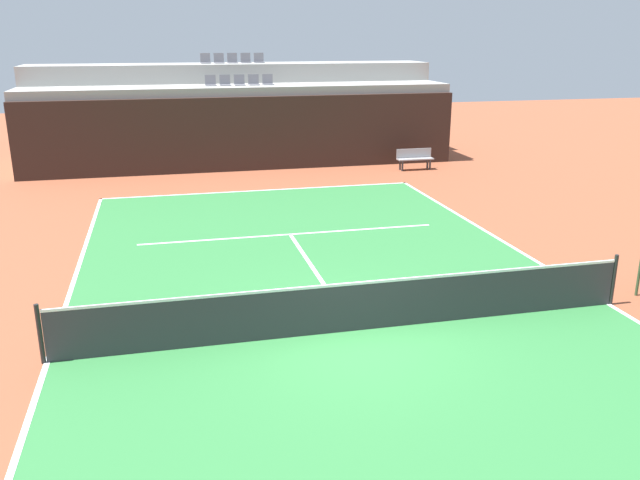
% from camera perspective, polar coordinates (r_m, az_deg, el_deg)
% --- Properties ---
extents(ground_plane, '(80.00, 80.00, 0.00)m').
position_cam_1_polar(ground_plane, '(12.55, 3.03, -7.84)').
color(ground_plane, brown).
extents(court_surface, '(11.00, 24.00, 0.01)m').
position_cam_1_polar(court_surface, '(12.55, 3.03, -7.82)').
color(court_surface, '#2D7238').
rests_on(court_surface, ground_plane).
extents(baseline_far, '(11.00, 0.10, 0.00)m').
position_cam_1_polar(baseline_far, '(23.67, -5.16, 4.29)').
color(baseline_far, white).
rests_on(baseline_far, court_surface).
extents(sideline_left, '(0.10, 24.00, 0.00)m').
position_cam_1_polar(sideline_left, '(12.30, -22.51, -9.73)').
color(sideline_left, white).
rests_on(sideline_left, court_surface).
extents(sideline_right, '(0.10, 24.00, 0.00)m').
position_cam_1_polar(sideline_right, '(14.93, 23.62, -5.08)').
color(sideline_right, white).
rests_on(sideline_right, court_surface).
extents(service_line_far, '(8.26, 0.10, 0.00)m').
position_cam_1_polar(service_line_far, '(18.37, -2.59, 0.49)').
color(service_line_far, white).
rests_on(service_line_far, court_surface).
extents(centre_service_line, '(0.10, 6.40, 0.00)m').
position_cam_1_polar(centre_service_line, '(15.40, -0.32, -2.87)').
color(centre_service_line, white).
rests_on(centre_service_line, court_surface).
extents(back_wall, '(17.69, 0.30, 2.96)m').
position_cam_1_polar(back_wall, '(27.12, -6.45, 9.07)').
color(back_wall, black).
rests_on(back_wall, ground_plane).
extents(stands_tier_lower, '(17.69, 2.40, 3.31)m').
position_cam_1_polar(stands_tier_lower, '(28.42, -6.81, 9.79)').
color(stands_tier_lower, '#9E9E99').
rests_on(stands_tier_lower, ground_plane).
extents(stands_tier_upper, '(17.69, 2.40, 4.10)m').
position_cam_1_polar(stands_tier_upper, '(30.74, -7.39, 11.08)').
color(stands_tier_upper, '#9E9E99').
rests_on(stands_tier_upper, ground_plane).
extents(seating_row_lower, '(2.82, 0.44, 0.44)m').
position_cam_1_polar(seating_row_lower, '(28.34, -6.97, 13.38)').
color(seating_row_lower, slate).
rests_on(seating_row_lower, stands_tier_lower).
extents(seating_row_upper, '(2.82, 0.44, 0.44)m').
position_cam_1_polar(seating_row_upper, '(30.68, -7.57, 15.14)').
color(seating_row_upper, slate).
rests_on(seating_row_upper, stands_tier_upper).
extents(tennis_net, '(11.08, 0.08, 1.07)m').
position_cam_1_polar(tennis_net, '(12.34, 3.07, -5.71)').
color(tennis_net, black).
rests_on(tennis_net, court_surface).
extents(player_bench, '(1.50, 0.40, 0.85)m').
position_cam_1_polar(player_bench, '(27.54, 8.19, 7.08)').
color(player_bench, '#99999E').
rests_on(player_bench, ground_plane).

